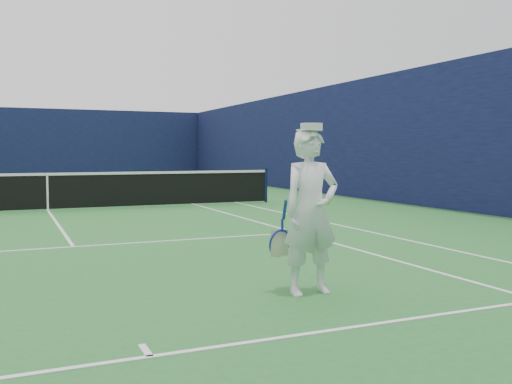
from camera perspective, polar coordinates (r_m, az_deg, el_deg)
ground at (r=16.18m, az=-20.09°, el=-1.75°), size 80.00×80.00×0.00m
court_markings at (r=16.18m, az=-20.09°, el=-1.74°), size 11.03×23.83×0.01m
windscreen_fence at (r=16.11m, az=-20.26°, el=5.34°), size 20.12×36.12×4.00m
tennis_net at (r=16.14m, az=-20.14°, el=0.21°), size 12.88×0.09×1.07m
tennis_player at (r=6.24m, az=5.50°, el=-1.94°), size 0.77×0.47×1.87m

